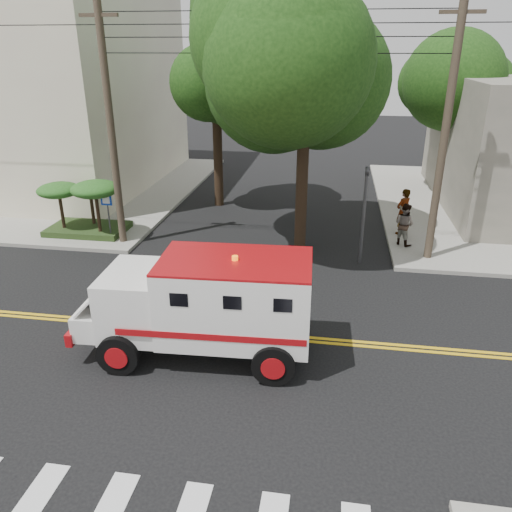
# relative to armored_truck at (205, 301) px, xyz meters

# --- Properties ---
(ground) EXTENTS (100.00, 100.00, 0.00)m
(ground) POSITION_rel_armored_truck_xyz_m (0.31, 1.08, -1.53)
(ground) COLOR black
(ground) RESTS_ON ground
(sidewalk_nw) EXTENTS (17.00, 17.00, 0.15)m
(sidewalk_nw) POSITION_rel_armored_truck_xyz_m (-13.19, 14.58, -1.46)
(sidewalk_nw) COLOR gray
(sidewalk_nw) RESTS_ON ground
(building_left) EXTENTS (16.00, 14.00, 10.00)m
(building_left) POSITION_rel_armored_truck_xyz_m (-15.19, 16.08, 3.62)
(building_left) COLOR beige
(building_left) RESTS_ON sidewalk_nw
(utility_pole_left) EXTENTS (0.28, 0.28, 9.00)m
(utility_pole_left) POSITION_rel_armored_truck_xyz_m (-5.29, 7.08, 2.97)
(utility_pole_left) COLOR #382D23
(utility_pole_left) RESTS_ON ground
(utility_pole_right) EXTENTS (0.28, 0.28, 9.00)m
(utility_pole_right) POSITION_rel_armored_truck_xyz_m (6.61, 7.28, 2.97)
(utility_pole_right) COLOR #382D23
(utility_pole_right) RESTS_ON ground
(tree_main) EXTENTS (6.08, 5.70, 9.85)m
(tree_main) POSITION_rel_armored_truck_xyz_m (2.24, 7.28, 5.67)
(tree_main) COLOR black
(tree_main) RESTS_ON ground
(tree_left) EXTENTS (4.48, 4.20, 7.70)m
(tree_left) POSITION_rel_armored_truck_xyz_m (-2.37, 12.86, 4.20)
(tree_left) COLOR black
(tree_left) RESTS_ON ground
(tree_right) EXTENTS (4.80, 4.50, 8.20)m
(tree_right) POSITION_rel_armored_truck_xyz_m (9.15, 16.85, 4.56)
(tree_right) COLOR black
(tree_right) RESTS_ON ground
(traffic_signal) EXTENTS (0.15, 0.18, 3.60)m
(traffic_signal) POSITION_rel_armored_truck_xyz_m (4.11, 6.68, 0.69)
(traffic_signal) COLOR #3F3F42
(traffic_signal) RESTS_ON ground
(accessibility_sign) EXTENTS (0.45, 0.10, 2.02)m
(accessibility_sign) POSITION_rel_armored_truck_xyz_m (-5.89, 7.25, -0.17)
(accessibility_sign) COLOR #3F3F42
(accessibility_sign) RESTS_ON ground
(palm_planter) EXTENTS (3.52, 2.63, 2.36)m
(palm_planter) POSITION_rel_armored_truck_xyz_m (-7.13, 7.70, 0.12)
(palm_planter) COLOR #1E3314
(palm_planter) RESTS_ON sidewalk_nw
(armored_truck) EXTENTS (6.01, 2.62, 2.69)m
(armored_truck) POSITION_rel_armored_truck_xyz_m (0.00, 0.00, 0.00)
(armored_truck) COLOR white
(armored_truck) RESTS_ON ground
(pedestrian_a) EXTENTS (0.84, 0.81, 1.93)m
(pedestrian_a) POSITION_rel_armored_truck_xyz_m (5.88, 9.71, -0.42)
(pedestrian_a) COLOR gray
(pedestrian_a) RESTS_ON sidewalk_ne
(pedestrian_b) EXTENTS (1.03, 1.02, 1.68)m
(pedestrian_b) POSITION_rel_armored_truck_xyz_m (5.81, 8.46, -0.54)
(pedestrian_b) COLOR gray
(pedestrian_b) RESTS_ON sidewalk_ne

